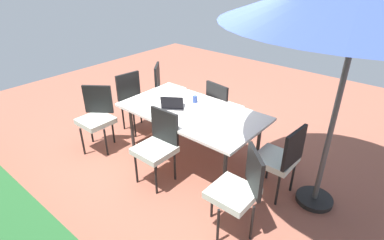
# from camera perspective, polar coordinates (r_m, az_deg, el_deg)

# --- Properties ---
(ground_plane) EXTENTS (10.00, 10.00, 0.02)m
(ground_plane) POSITION_cam_1_polar(r_m,az_deg,el_deg) (4.72, -0.00, -6.69)
(ground_plane) COLOR #935442
(dining_table) EXTENTS (2.05, 1.13, 0.76)m
(dining_table) POSITION_cam_1_polar(r_m,az_deg,el_deg) (4.35, -0.00, 1.22)
(dining_table) COLOR silver
(dining_table) RESTS_ON ground_plane
(chair_southeast) EXTENTS (0.58, 0.58, 0.98)m
(chair_southeast) POSITION_cam_1_polar(r_m,az_deg,el_deg) (5.73, -4.93, 6.10)
(chair_southeast) COLOR silver
(chair_southeast) RESTS_ON ground_plane
(chair_west) EXTENTS (0.48, 0.47, 0.98)m
(chair_west) POSITION_cam_1_polar(r_m,az_deg,el_deg) (3.85, 16.15, -6.66)
(chair_west) COLOR silver
(chair_west) RESTS_ON ground_plane
(chair_northeast) EXTENTS (0.58, 0.58, 0.98)m
(chair_northeast) POSITION_cam_1_polar(r_m,az_deg,el_deg) (4.88, -17.37, 0.84)
(chair_northeast) COLOR silver
(chair_northeast) RESTS_ON ground_plane
(chair_south) EXTENTS (0.48, 0.49, 0.98)m
(chair_south) POSITION_cam_1_polar(r_m,az_deg,el_deg) (4.96, 5.72, 2.46)
(chair_south) COLOR silver
(chair_south) RESTS_ON ground_plane
(chair_east) EXTENTS (0.49, 0.48, 0.98)m
(chair_east) POSITION_cam_1_polar(r_m,az_deg,el_deg) (5.29, -10.75, 3.77)
(chair_east) COLOR silver
(chair_east) RESTS_ON ground_plane
(chair_north) EXTENTS (0.46, 0.47, 0.98)m
(chair_north) POSITION_cam_1_polar(r_m,az_deg,el_deg) (3.97, -6.43, -4.48)
(chair_north) COLOR silver
(chair_north) RESTS_ON ground_plane
(chair_northwest) EXTENTS (0.59, 0.59, 0.98)m
(chair_northwest) POSITION_cam_1_polar(r_m,az_deg,el_deg) (3.29, 8.73, -12.43)
(chair_northwest) COLOR silver
(chair_northwest) RESTS_ON ground_plane
(laptop) EXTENTS (0.40, 0.38, 0.21)m
(laptop) POSITION_cam_1_polar(r_m,az_deg,el_deg) (4.38, -3.58, 2.74)
(laptop) COLOR #2D2D33
(laptop) RESTS_ON dining_table
(cup) EXTENTS (0.07, 0.07, 0.10)m
(cup) POSITION_cam_1_polar(r_m,az_deg,el_deg) (4.56, 0.55, 3.90)
(cup) COLOR #334C99
(cup) RESTS_ON dining_table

